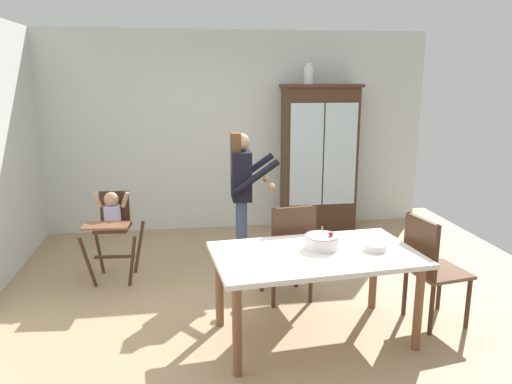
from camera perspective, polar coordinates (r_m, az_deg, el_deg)
The scene contains 11 objects.
ground_plane at distance 4.70m, azimuth 1.62°, elevation -13.33°, with size 6.24×6.24×0.00m, color tan.
wall_back at distance 6.84m, azimuth -2.23°, elevation 7.00°, with size 5.32×0.06×2.70m, color silver.
china_cabinet at distance 6.85m, azimuth 7.30°, elevation 3.97°, with size 1.05×0.48×1.99m.
ceramic_vase at distance 6.71m, azimuth 6.11°, elevation 13.34°, with size 0.13×0.13×0.27m.
high_chair_with_toddler at distance 5.30m, azimuth -16.30°, elevation -3.13°, with size 0.62×0.72×0.95m.
adult_person at distance 5.25m, azimuth -1.65°, elevation 0.79°, with size 0.51×0.49×1.53m.
dining_table at distance 4.00m, azimuth 6.88°, elevation -8.16°, with size 1.69×1.07×0.74m.
birthday_cake at distance 4.06m, azimuth 7.63°, elevation -5.70°, with size 0.28×0.28×0.19m.
serving_bowl at distance 4.10m, azimuth 13.63°, elevation -6.19°, with size 0.18×0.18×0.06m, color silver.
dining_chair_far_side at distance 4.64m, azimuth 3.94°, elevation -6.27°, with size 0.50×0.50×0.96m.
dining_chair_right_end at distance 4.48m, azimuth 19.39°, elevation -7.77°, with size 0.51×0.51×0.96m.
Camera 1 is at (-0.76, -4.13, 2.12)m, focal length 34.54 mm.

